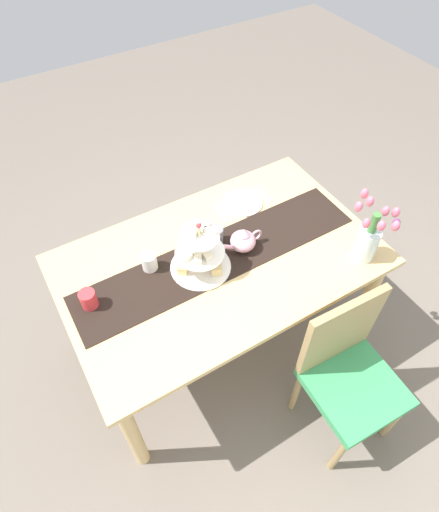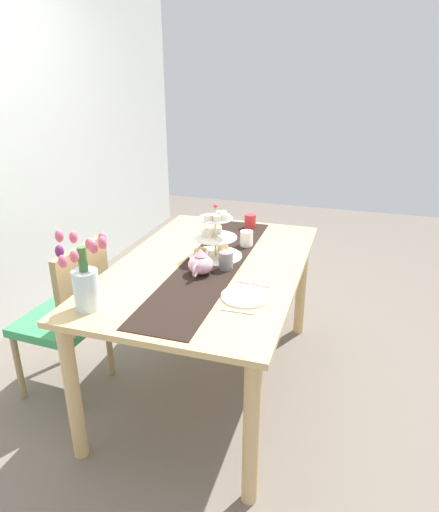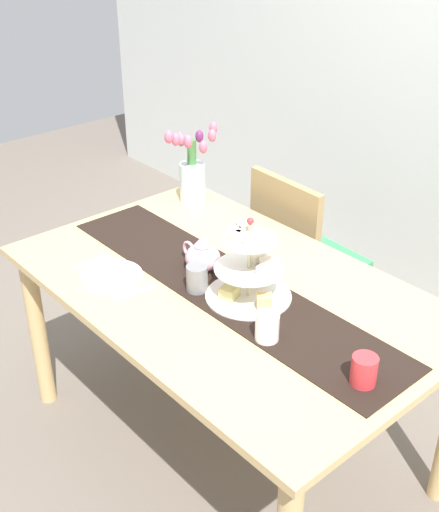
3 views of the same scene
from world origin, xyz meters
The scene contains 13 objects.
ground_plane centered at (0.00, 0.00, 0.00)m, with size 8.00×8.00×0.00m, color #6B6056.
dining_table centered at (0.00, 0.00, 0.67)m, with size 1.59×0.99×0.77m.
chair_left centered at (-0.29, 0.72, 0.50)m, with size 0.44×0.44×0.91m.
table_runner centered at (0.00, -0.01, 0.77)m, with size 1.51×0.31×0.00m, color black.
tiered_cake_stand centered at (0.11, 0.00, 0.87)m, with size 0.30×0.30×0.30m.
teapot centered at (-0.14, 0.00, 0.83)m, with size 0.24×0.13×0.14m.
tulip_vase centered at (-0.63, 0.35, 0.91)m, with size 0.21×0.26×0.35m.
dinner_plate_left centered at (-0.32, -0.28, 0.78)m, with size 0.23×0.23×0.01m, color white.
fork_left centered at (-0.46, -0.28, 0.77)m, with size 0.02×0.15×0.01m, color silver.
knife_left centered at (-0.17, -0.28, 0.77)m, with size 0.01×0.17×0.01m, color silver.
mug_grey centered at (-0.04, -0.11, 0.82)m, with size 0.08×0.08×0.10m, color slate.
mug_white_text centered at (0.33, -0.12, 0.82)m, with size 0.08×0.08×0.10m, color white.
mug_orange centered at (0.66, -0.06, 0.82)m, with size 0.08×0.08×0.10m, color red.
Camera 3 is at (1.50, -1.34, 2.03)m, focal length 46.51 mm.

